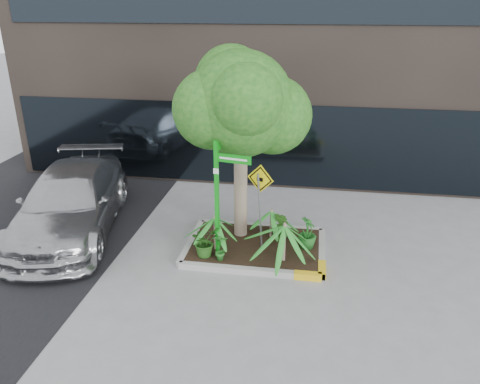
# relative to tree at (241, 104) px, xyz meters

# --- Properties ---
(ground) EXTENTS (80.00, 80.00, 0.00)m
(ground) POSITION_rel_tree_xyz_m (0.25, -0.82, -3.45)
(ground) COLOR gray
(ground) RESTS_ON ground
(planter) EXTENTS (3.35, 2.36, 0.15)m
(planter) POSITION_rel_tree_xyz_m (0.48, -0.55, -3.35)
(planter) COLOR #9E9E99
(planter) RESTS_ON ground
(tree) EXTENTS (3.15, 2.80, 4.73)m
(tree) POSITION_rel_tree_xyz_m (0.00, 0.00, 0.00)
(tree) COLOR gray
(tree) RESTS_ON ground
(palm_front) EXTENTS (1.05, 1.05, 1.16)m
(palm_front) POSITION_rel_tree_xyz_m (1.17, -1.14, -2.43)
(palm_front) COLOR gray
(palm_front) RESTS_ON ground
(palm_left) EXTENTS (0.98, 0.98, 1.09)m
(palm_left) POSITION_rel_tree_xyz_m (-0.47, -0.86, -2.49)
(palm_left) COLOR gray
(palm_left) RESTS_ON ground
(palm_back) EXTENTS (0.84, 0.84, 0.93)m
(palm_back) POSITION_rel_tree_xyz_m (0.78, -0.05, -2.61)
(palm_back) COLOR gray
(palm_back) RESTS_ON ground
(parked_car) EXTENTS (3.41, 5.90, 1.61)m
(parked_car) POSITION_rel_tree_xyz_m (-4.42, -0.21, -2.65)
(parked_car) COLOR #A4A5A9
(parked_car) RESTS_ON ground
(shrub_a) EXTENTS (0.91, 0.91, 0.72)m
(shrub_a) POSITION_rel_tree_xyz_m (-0.64, -1.21, -2.94)
(shrub_a) COLOR #235518
(shrub_a) RESTS_ON planter
(shrub_b) EXTENTS (0.48, 0.48, 0.77)m
(shrub_b) POSITION_rel_tree_xyz_m (1.68, -0.46, -2.92)
(shrub_b) COLOR #1B5A1C
(shrub_b) RESTS_ON planter
(shrub_c) EXTENTS (0.37, 0.37, 0.68)m
(shrub_c) POSITION_rel_tree_xyz_m (-0.24, -1.37, -2.96)
(shrub_c) COLOR #226820
(shrub_c) RESTS_ON planter
(shrub_d) EXTENTS (0.60, 0.60, 0.77)m
(shrub_d) POSITION_rel_tree_xyz_m (1.04, -0.21, -2.91)
(shrub_d) COLOR #2B5D1B
(shrub_d) RESTS_ON planter
(street_sign_post) EXTENTS (0.85, 0.95, 2.89)m
(street_sign_post) POSITION_rel_tree_xyz_m (-0.29, -1.07, -1.66)
(street_sign_post) COLOR #0EA018
(street_sign_post) RESTS_ON ground
(cattle_sign) EXTENTS (0.61, 0.29, 2.13)m
(cattle_sign) POSITION_rel_tree_xyz_m (0.57, -0.77, -1.86)
(cattle_sign) COLOR slate
(cattle_sign) RESTS_ON ground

